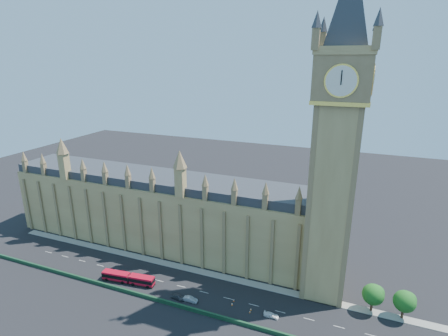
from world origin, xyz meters
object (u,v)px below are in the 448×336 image
at_px(car_grey, 178,297).
at_px(car_white, 271,315).
at_px(red_bus, 128,278).
at_px(car_silver, 190,299).

distance_m(car_grey, car_white, 28.17).
relative_size(red_bus, car_silver, 4.05).
bearing_deg(car_grey, red_bus, 93.38).
bearing_deg(red_bus, car_grey, -10.52).
xyz_separation_m(car_grey, car_white, (28.04, 2.69, -0.11)).
height_order(red_bus, car_white, red_bus).
bearing_deg(car_grey, car_silver, -78.29).
height_order(car_grey, car_white, car_grey).
height_order(car_silver, car_white, car_silver).
xyz_separation_m(red_bus, car_grey, (18.86, -1.31, -0.87)).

